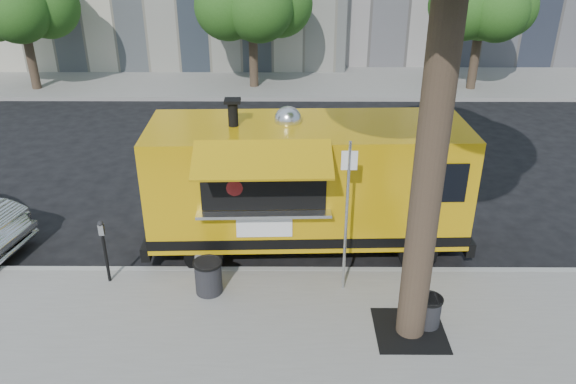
% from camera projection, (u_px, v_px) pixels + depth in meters
% --- Properties ---
extents(ground, '(120.00, 120.00, 0.00)m').
position_uv_depth(ground, '(266.00, 251.00, 12.26)').
color(ground, black).
rests_on(ground, ground).
extents(curb, '(60.00, 0.14, 0.16)m').
position_uv_depth(curb, '(264.00, 272.00, 11.39)').
color(curb, '#999993').
rests_on(curb, ground).
extents(far_sidewalk, '(60.00, 5.00, 0.15)m').
position_uv_depth(far_sidewalk, '(278.00, 83.00, 24.33)').
color(far_sidewalk, gray).
rests_on(far_sidewalk, ground).
extents(tree_well, '(1.20, 1.20, 0.02)m').
position_uv_depth(tree_well, '(410.00, 330.00, 9.67)').
color(tree_well, black).
rests_on(tree_well, sidewalk).
extents(sign_post, '(0.28, 0.06, 3.00)m').
position_uv_depth(sign_post, '(347.00, 209.00, 10.04)').
color(sign_post, silver).
rests_on(sign_post, sidewalk).
extents(parking_meter, '(0.11, 0.11, 1.33)m').
position_uv_depth(parking_meter, '(104.00, 244.00, 10.63)').
color(parking_meter, black).
rests_on(parking_meter, sidewalk).
extents(food_truck, '(6.84, 3.28, 3.34)m').
position_uv_depth(food_truck, '(306.00, 182.00, 11.71)').
color(food_truck, '#D39E0B').
rests_on(food_truck, ground).
extents(trash_bin_left, '(0.55, 0.55, 0.66)m').
position_uv_depth(trash_bin_left, '(208.00, 276.00, 10.52)').
color(trash_bin_left, black).
rests_on(trash_bin_left, sidewalk).
extents(trash_bin_right, '(0.47, 0.47, 0.57)m').
position_uv_depth(trash_bin_right, '(428.00, 310.00, 9.68)').
color(trash_bin_right, black).
rests_on(trash_bin_right, sidewalk).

